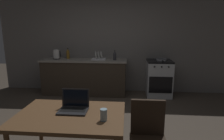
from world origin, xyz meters
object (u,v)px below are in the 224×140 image
(stove_oven, at_px, (159,78))
(laptop, at_px, (74,106))
(bottle, at_px, (115,56))
(drinking_glass, at_px, (104,115))
(frying_pan, at_px, (161,60))
(chair, at_px, (148,135))
(dining_table, at_px, (71,120))
(dish_rack, at_px, (99,58))
(electric_kettle, at_px, (56,55))
(bottle_b, at_px, (68,54))

(stove_oven, distance_m, laptop, 3.05)
(laptop, height_order, bottle, bottle)
(laptop, height_order, drinking_glass, laptop)
(frying_pan, bearing_deg, laptop, -117.98)
(chair, bearing_deg, drinking_glass, -150.35)
(drinking_glass, bearing_deg, laptop, 149.67)
(stove_oven, relative_size, laptop, 2.81)
(frying_pan, xyz_separation_m, drinking_glass, (-1.05, -2.89, -0.12))
(dining_table, height_order, dish_rack, dish_rack)
(bottle, relative_size, dish_rack, 0.71)
(electric_kettle, xyz_separation_m, drinking_glass, (1.59, -2.92, -0.22))
(laptop, relative_size, bottle, 1.33)
(stove_oven, bearing_deg, laptop, -117.13)
(frying_pan, bearing_deg, drinking_glass, -110.03)
(stove_oven, relative_size, dish_rack, 2.65)
(dish_rack, bearing_deg, frying_pan, -1.05)
(bottle, xyz_separation_m, dish_rack, (-0.40, 0.05, -0.07))
(electric_kettle, relative_size, dish_rack, 0.72)
(bottle, bearing_deg, dish_rack, 172.93)
(electric_kettle, xyz_separation_m, dish_rack, (1.10, 0.00, -0.07))
(stove_oven, xyz_separation_m, dining_table, (-1.40, -2.80, 0.21))
(stove_oven, bearing_deg, electric_kettle, 179.95)
(electric_kettle, height_order, bottle, electric_kettle)
(laptop, bearing_deg, frying_pan, 51.15)
(electric_kettle, bearing_deg, bottle_b, 16.21)
(laptop, height_order, bottle_b, bottle_b)
(chair, bearing_deg, frying_pan, 88.25)
(laptop, xyz_separation_m, bottle_b, (-0.94, 2.78, 0.24))
(dining_table, bearing_deg, bottle_b, 107.91)
(electric_kettle, relative_size, bottle_b, 0.89)
(bottle, bearing_deg, dining_table, -96.09)
(bottle, height_order, dish_rack, bottle)
(electric_kettle, distance_m, dish_rack, 1.10)
(stove_oven, xyz_separation_m, frying_pan, (0.04, -0.03, 0.47))
(dish_rack, height_order, bottle_b, bottle_b)
(frying_pan, bearing_deg, electric_kettle, 179.39)
(laptop, bearing_deg, dish_rack, 81.76)
(bottle_b, bearing_deg, laptop, -71.25)
(bottle, bearing_deg, bottle_b, 173.93)
(chair, bearing_deg, stove_oven, 89.10)
(dish_rack, bearing_deg, chair, -70.79)
(laptop, distance_m, bottle, 2.68)
(bottle_b, bearing_deg, dining_table, -72.09)
(electric_kettle, bearing_deg, chair, -53.27)
(chair, bearing_deg, dish_rack, 119.58)
(dining_table, bearing_deg, electric_kettle, 113.30)
(laptop, relative_size, bottle_b, 1.16)
(laptop, xyz_separation_m, dish_rack, (-0.12, 2.70, 0.16))
(dining_table, bearing_deg, chair, 2.95)
(dining_table, distance_m, drinking_glass, 0.42)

